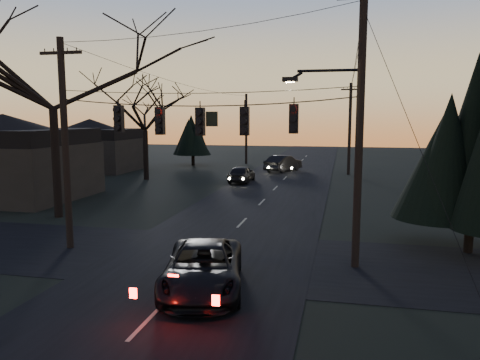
% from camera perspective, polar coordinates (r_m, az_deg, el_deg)
% --- Properties ---
extents(main_road, '(8.00, 120.00, 0.02)m').
position_cam_1_polar(main_road, '(27.87, 1.98, -3.44)').
color(main_road, black).
rests_on(main_road, ground).
extents(cross_road, '(60.00, 7.00, 0.02)m').
position_cam_1_polar(cross_road, '(18.41, -3.78, -9.34)').
color(cross_road, black).
rests_on(cross_road, ground).
extents(utility_pole_right, '(5.00, 0.30, 10.00)m').
position_cam_1_polar(utility_pole_right, '(17.74, 13.83, -10.24)').
color(utility_pole_right, black).
rests_on(utility_pole_right, ground).
extents(utility_pole_left, '(1.80, 0.30, 8.50)m').
position_cam_1_polar(utility_pole_left, '(20.85, -19.97, -7.78)').
color(utility_pole_left, black).
rests_on(utility_pole_left, ground).
extents(utility_pole_far_r, '(1.80, 0.30, 8.50)m').
position_cam_1_polar(utility_pole_far_r, '(45.22, 13.06, 0.65)').
color(utility_pole_far_r, black).
rests_on(utility_pole_far_r, ground).
extents(utility_pole_far_l, '(0.30, 0.30, 8.00)m').
position_cam_1_polar(utility_pole_far_l, '(54.29, 0.76, 2.00)').
color(utility_pole_far_l, black).
rests_on(utility_pole_far_l, ground).
extents(span_signal_assembly, '(11.50, 0.44, 1.54)m').
position_cam_1_polar(span_signal_assembly, '(17.68, -4.68, 7.30)').
color(span_signal_assembly, black).
rests_on(span_signal_assembly, ground).
extents(bare_tree_left, '(10.14, 10.14, 11.64)m').
position_cam_1_polar(bare_tree_left, '(26.93, -22.07, 13.00)').
color(bare_tree_left, black).
rests_on(bare_tree_left, ground).
extents(evergreen_right, '(4.78, 4.78, 7.45)m').
position_cam_1_polar(evergreen_right, '(20.38, 26.72, 3.85)').
color(evergreen_right, black).
rests_on(evergreen_right, ground).
extents(bare_tree_dist, '(6.81, 6.81, 8.48)m').
position_cam_1_polar(bare_tree_dist, '(41.07, -11.56, 8.29)').
color(bare_tree_dist, black).
rests_on(bare_tree_dist, ground).
extents(evergreen_dist, '(3.44, 3.44, 5.59)m').
position_cam_1_polar(evergreen_dist, '(52.63, -5.78, 5.48)').
color(evergreen_dist, black).
rests_on(evergreen_dist, ground).
extents(house_left_near, '(10.00, 8.00, 5.60)m').
position_cam_1_polar(house_left_near, '(34.82, -26.72, 2.61)').
color(house_left_near, black).
rests_on(house_left_near, ground).
extents(house_left_far, '(9.00, 7.00, 5.20)m').
position_cam_1_polar(house_left_far, '(49.71, -17.75, 4.12)').
color(house_left_far, black).
rests_on(house_left_far, ground).
extents(suv_near, '(3.40, 5.53, 1.43)m').
position_cam_1_polar(suv_near, '(14.87, -4.52, -10.69)').
color(suv_near, black).
rests_on(suv_near, ground).
extents(sedan_oncoming_a, '(1.77, 4.18, 1.41)m').
position_cam_1_polar(sedan_oncoming_a, '(38.68, 0.19, 0.74)').
color(sedan_oncoming_a, black).
rests_on(sedan_oncoming_a, ground).
extents(sedan_oncoming_b, '(3.44, 5.14, 1.60)m').
position_cam_1_polar(sedan_oncoming_b, '(46.68, 5.30, 2.02)').
color(sedan_oncoming_b, black).
rests_on(sedan_oncoming_b, ground).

